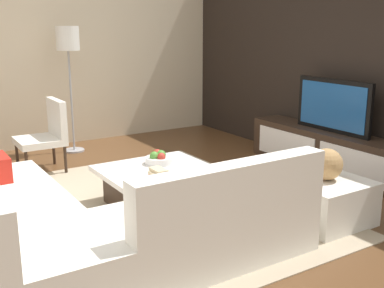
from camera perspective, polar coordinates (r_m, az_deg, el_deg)
name	(u,v)px	position (r m, az deg, el deg)	size (l,w,h in m)	color
ground_plane	(155,212)	(4.66, -4.37, -8.03)	(14.00, 14.00, 0.00)	brown
feature_wall_back	(354,55)	(6.08, 18.76, 10.05)	(6.40, 0.12, 2.80)	black
side_wall_left	(62,49)	(7.37, -15.26, 10.88)	(0.12, 5.20, 2.80)	beige
area_rug	(151,208)	(4.74, -4.95, -7.59)	(3.40, 2.75, 0.01)	tan
media_console	(330,152)	(6.03, 16.08, -0.90)	(2.33, 0.45, 0.50)	#332319
television	(333,106)	(5.91, 16.45, 4.39)	(1.08, 0.06, 0.63)	black
sectional_couch	(90,222)	(3.79, -12.07, -9.10)	(2.42, 2.44, 0.82)	white
coffee_table	(159,187)	(4.71, -3.92, -5.14)	(1.01, 1.05, 0.38)	#332319
accent_chair_near	(47,132)	(6.05, -16.85, 1.43)	(0.54, 0.53, 0.87)	#332319
floor_lamp	(68,47)	(6.78, -14.54, 11.12)	(0.31, 0.31, 1.73)	#A5A5AA
ottoman	(324,201)	(4.52, 15.44, -6.51)	(0.70, 0.70, 0.40)	white
fruit_bowl	(159,158)	(4.84, -3.98, -1.72)	(0.28, 0.28, 0.14)	silver
decorative_ball	(327,164)	(4.41, 15.73, -2.34)	(0.29, 0.29, 0.29)	#AD8451
book_stack	(159,173)	(4.40, -4.00, -3.49)	(0.19, 0.15, 0.09)	maroon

